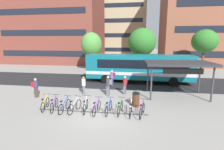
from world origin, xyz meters
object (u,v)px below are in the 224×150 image
trash_bin (136,99)px  commuter_maroon_pack_0 (112,77)px  parked_bicycle_purple_5 (97,108)px  commuter_grey_pack_1 (108,84)px  commuter_grey_pack_3 (125,84)px  parked_bicycle_silver_4 (86,106)px  street_tree_1 (205,41)px  street_tree_2 (91,45)px  parked_bicycle_silver_3 (75,106)px  city_bus (138,67)px  parked_bicycle_white_8 (131,109)px  parked_bicycle_purple_1 (54,105)px  parked_bicycle_blue_2 (65,106)px  parked_bicycle_green_7 (120,108)px  parked_bicycle_purple_9 (142,110)px  commuter_olive_pack_2 (84,84)px  street_tree_0 (142,42)px  transit_shelter (178,64)px  commuter_red_pack_4 (36,87)px  parked_bicycle_yellow_0 (45,104)px  parked_bicycle_blue_6 (109,108)px

trash_bin → commuter_maroon_pack_0: bearing=115.6°
parked_bicycle_purple_5 → trash_bin: size_ratio=1.67×
commuter_grey_pack_1 → commuter_grey_pack_3: 1.55m
parked_bicycle_silver_4 → street_tree_1: (12.90, 16.43, 4.33)m
street_tree_2 → parked_bicycle_silver_3: bearing=-78.7°
city_bus → parked_bicycle_white_8: bearing=88.8°
parked_bicycle_purple_1 → parked_bicycle_blue_2: 0.84m
commuter_grey_pack_3 → parked_bicycle_green_7: bearing=8.2°
parked_bicycle_white_8 → commuter_maroon_pack_0: commuter_maroon_pack_0 is taller
parked_bicycle_purple_5 → parked_bicycle_purple_9: same height
trash_bin → parked_bicycle_silver_3: bearing=-157.7°
commuter_olive_pack_2 → parked_bicycle_blue_2: bearing=-29.2°
commuter_maroon_pack_0 → street_tree_0: size_ratio=0.26×
transit_shelter → parked_bicycle_green_7: bearing=-139.0°
commuter_grey_pack_3 → parked_bicycle_purple_1: bearing=-38.3°
commuter_grey_pack_3 → street_tree_0: street_tree_0 is taller
parked_bicycle_white_8 → commuter_grey_pack_3: (-0.73, 4.41, 0.59)m
parked_bicycle_silver_4 → street_tree_1: size_ratio=0.27×
transit_shelter → parked_bicycle_purple_1: bearing=-157.0°
parked_bicycle_silver_4 → street_tree_0: bearing=-20.8°
parked_bicycle_green_7 → street_tree_2: street_tree_2 is taller
commuter_red_pack_4 → street_tree_0: (9.03, 13.83, 3.61)m
parked_bicycle_white_8 → commuter_red_pack_4: size_ratio=1.03×
city_bus → commuter_red_pack_4: 11.08m
parked_bicycle_silver_4 → street_tree_0: street_tree_0 is taller
city_bus → trash_bin: city_bus is taller
commuter_grey_pack_1 → street_tree_1: bearing=-127.7°
parked_bicycle_yellow_0 → parked_bicycle_purple_1: size_ratio=0.99×
parked_bicycle_yellow_0 → parked_bicycle_green_7: same height
parked_bicycle_blue_2 → commuter_grey_pack_3: (3.75, 4.53, 0.59)m
parked_bicycle_white_8 → street_tree_0: 16.72m
commuter_red_pack_4 → street_tree_1: (17.99, 14.19, 3.75)m
commuter_grey_pack_3 → city_bus: bearing=174.7°
parked_bicycle_green_7 → commuter_olive_pack_2: 5.23m
street_tree_1 → commuter_olive_pack_2: bearing=-138.2°
commuter_olive_pack_2 → commuter_maroon_pack_0: bearing=119.5°
trash_bin → commuter_olive_pack_2: bearing=155.3°
parked_bicycle_green_7 → street_tree_1: bearing=-26.6°
commuter_grey_pack_3 → transit_shelter: bearing=99.0°
parked_bicycle_blue_2 → street_tree_2: size_ratio=0.28×
parked_bicycle_silver_3 → parked_bicycle_purple_9: 4.52m
parked_bicycle_purple_1 → commuter_maroon_pack_0: 7.69m
parked_bicycle_silver_4 → transit_shelter: bearing=-64.1°
parked_bicycle_purple_9 → trash_bin: bearing=26.0°
parked_bicycle_blue_6 → commuter_olive_pack_2: (-2.93, 3.74, 0.58)m
parked_bicycle_yellow_0 → parked_bicycle_white_8: 6.00m
parked_bicycle_purple_1 → transit_shelter: size_ratio=0.30×
parked_bicycle_yellow_0 → parked_bicycle_green_7: 5.30m
parked_bicycle_green_7 → commuter_red_pack_4: size_ratio=1.03×
commuter_grey_pack_1 → trash_bin: commuter_grey_pack_1 is taller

